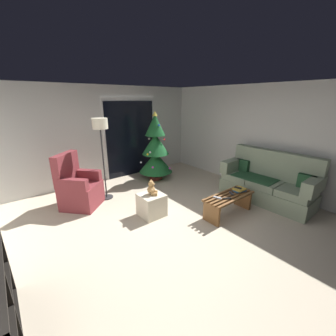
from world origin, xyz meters
TOP-DOWN VIEW (x-y plane):
  - ground_plane at (0.00, 0.00)m, footprint 7.00×7.00m
  - wall_back at (0.00, 3.06)m, footprint 5.72×0.12m
  - wall_right at (2.86, 0.00)m, footprint 0.12×6.00m
  - patio_door_frame at (0.86, 2.99)m, footprint 1.60×0.02m
  - patio_door_glass at (0.86, 2.97)m, footprint 1.50×0.02m
  - couch at (2.32, -0.41)m, footprint 0.83×1.96m
  - coffee_table at (1.11, -0.28)m, footprint 1.10×0.40m
  - remote_silver at (0.83, -0.22)m, footprint 0.09×0.16m
  - remote_graphite at (1.20, -0.26)m, footprint 0.12×0.15m
  - remote_black at (0.94, -0.35)m, footprint 0.16×0.12m
  - book_stack at (1.43, -0.29)m, footprint 0.27×0.20m
  - cell_phone at (1.41, -0.26)m, footprint 0.11×0.16m
  - christmas_tree at (1.16, 2.19)m, footprint 0.91×0.91m
  - armchair at (-1.02, 1.88)m, footprint 0.97×0.97m
  - floor_lamp at (-0.43, 1.90)m, footprint 0.32×0.32m
  - ottoman at (-0.06, 0.62)m, footprint 0.44×0.44m
  - teddy_bear_honey at (-0.05, 0.62)m, footprint 0.22×0.21m

SIDE VIEW (x-z plane):
  - ground_plane at x=0.00m, z-range 0.00..0.00m
  - ottoman at x=-0.06m, z-range 0.00..0.44m
  - coffee_table at x=1.11m, z-range 0.07..0.47m
  - couch at x=2.32m, z-range -0.14..0.94m
  - armchair at x=-1.02m, z-range -0.16..0.97m
  - remote_silver at x=0.83m, z-range 0.41..0.43m
  - remote_graphite at x=1.20m, z-range 0.41..0.43m
  - remote_black at x=0.94m, z-range 0.41..0.43m
  - book_stack at x=1.43m, z-range 0.41..0.47m
  - cell_phone at x=1.41m, z-range 0.47..0.48m
  - teddy_bear_honey at x=-0.05m, z-range 0.41..0.70m
  - christmas_tree at x=1.16m, z-range -0.10..1.75m
  - patio_door_glass at x=0.86m, z-range 0.00..2.10m
  - patio_door_frame at x=0.86m, z-range 0.00..2.20m
  - wall_back at x=0.00m, z-range 0.00..2.50m
  - wall_right at x=2.86m, z-range 0.00..2.50m
  - floor_lamp at x=-0.43m, z-range 0.61..2.40m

